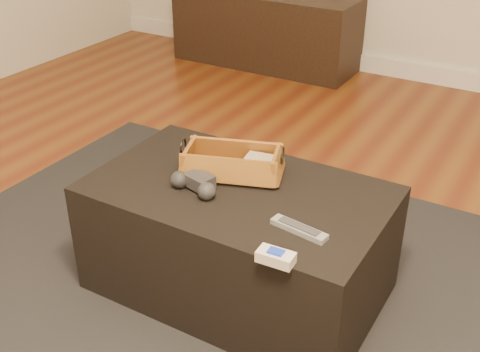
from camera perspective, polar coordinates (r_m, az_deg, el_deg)
The scene contains 11 objects.
floor at distance 2.16m, azimuth -4.62°, elevation -13.16°, with size 5.00×5.50×0.01m, color brown.
baseboard at distance 4.36m, azimuth 16.47°, elevation 9.43°, with size 5.00×0.04×0.12m, color white.
media_cabinet at distance 4.46m, azimuth 2.46°, elevation 13.74°, with size 1.32×0.45×0.52m, color black.
area_rug at distance 2.23m, azimuth -0.85°, elevation -11.19°, with size 2.60×2.00×0.01m, color black.
ottoman at distance 2.13m, azimuth -0.19°, elevation -6.00°, with size 1.00×0.60×0.42m, color black.
tv_remote at distance 2.08m, azimuth -1.29°, elevation 0.57°, with size 0.18×0.04×0.02m, color black.
cloth_bundle at distance 2.08m, azimuth 1.88°, elevation 1.20°, with size 0.10×0.07×0.05m, color tan.
wicker_basket at distance 2.07m, azimuth -0.74°, elevation 1.16°, with size 0.39×0.28×0.12m.
game_controller at distance 1.98m, azimuth -4.25°, elevation -0.73°, with size 0.19×0.12×0.06m.
silver_remote at distance 1.80m, azimuth 5.62°, elevation -5.01°, with size 0.19×0.07×0.02m.
cream_gadget at distance 1.67m, azimuth 3.41°, elevation -7.67°, with size 0.11×0.06×0.04m.
Camera 1 is at (0.95, -1.28, 1.45)m, focal length 45.00 mm.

